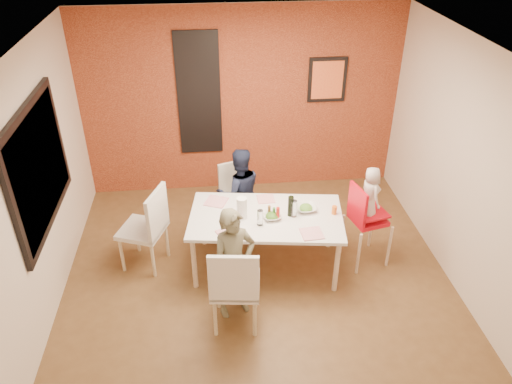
{
  "coord_description": "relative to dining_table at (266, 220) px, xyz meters",
  "views": [
    {
      "loc": [
        -0.48,
        -4.42,
        3.98
      ],
      "look_at": [
        0.0,
        0.3,
        1.05
      ],
      "focal_mm": 35.0,
      "sensor_mm": 36.0,
      "label": 1
    }
  ],
  "objects": [
    {
      "name": "child_far",
      "position": [
        -0.26,
        0.73,
        -0.05
      ],
      "size": [
        0.66,
        0.55,
        1.22
      ],
      "primitive_type": "imported",
      "rotation": [
        0.0,
        0.0,
        3.3
      ],
      "color": "#161C32",
      "rests_on": "ground"
    },
    {
      "name": "toddler",
      "position": [
        1.2,
        -0.0,
        0.29
      ],
      "size": [
        0.27,
        0.36,
        0.66
      ],
      "primitive_type": "imported",
      "rotation": [
        0.0,
        0.0,
        1.78
      ],
      "color": "beige",
      "rests_on": "high_chair"
    },
    {
      "name": "child_near",
      "position": [
        -0.42,
        -0.72,
        -0.02
      ],
      "size": [
        0.55,
        0.46,
        1.3
      ],
      "primitive_type": "imported",
      "rotation": [
        0.0,
        0.0,
        0.37
      ],
      "color": "brown",
      "rests_on": "ground"
    },
    {
      "name": "art_print_frame",
      "position": [
        1.09,
        1.93,
        0.98
      ],
      "size": [
        0.54,
        0.03,
        0.64
      ],
      "primitive_type": "cube",
      "color": "black",
      "rests_on": "wall_back"
    },
    {
      "name": "high_chair",
      "position": [
        1.17,
        -0.01,
        -0.03
      ],
      "size": [
        0.54,
        0.54,
        1.07
      ],
      "rotation": [
        0.0,
        0.0,
        1.81
      ],
      "color": "red",
      "rests_on": "ground"
    },
    {
      "name": "paper_towel_roll",
      "position": [
        -0.28,
        -0.01,
        0.2
      ],
      "size": [
        0.12,
        0.12,
        0.26
      ],
      "primitive_type": "cylinder",
      "color": "white",
      "rests_on": "dining_table"
    },
    {
      "name": "wine_glass_b",
      "position": [
        0.31,
        -0.04,
        0.17
      ],
      "size": [
        0.07,
        0.07,
        0.21
      ],
      "primitive_type": "cylinder",
      "color": "white",
      "rests_on": "dining_table"
    },
    {
      "name": "picture_window_pane",
      "position": [
        -2.32,
        -0.08,
        0.88
      ],
      "size": [
        0.02,
        1.55,
        1.15
      ],
      "primitive_type": "cube",
      "color": "black",
      "rests_on": "wall_left"
    },
    {
      "name": "chair_near",
      "position": [
        -0.43,
        -0.97,
        -0.08
      ],
      "size": [
        0.54,
        0.54,
        1.06
      ],
      "rotation": [
        0.0,
        0.0,
        3.02
      ],
      "color": "silver",
      "rests_on": "ground"
    },
    {
      "name": "chair_left",
      "position": [
        -1.36,
        0.16,
        -0.07
      ],
      "size": [
        0.63,
        0.63,
        1.06
      ],
      "rotation": [
        0.0,
        0.0,
        4.36
      ],
      "color": "silver",
      "rests_on": "ground"
    },
    {
      "name": "wall_right",
      "position": [
        2.14,
        -0.28,
        0.68
      ],
      "size": [
        0.02,
        4.5,
        2.7
      ],
      "primitive_type": "cube",
      "color": "beige",
      "rests_on": "ground"
    },
    {
      "name": "chair_far",
      "position": [
        -0.28,
        0.97,
        -0.17
      ],
      "size": [
        0.52,
        0.52,
        0.88
      ],
      "rotation": [
        0.0,
        0.0,
        0.34
      ],
      "color": "beige",
      "rests_on": "ground"
    },
    {
      "name": "plate_far_mid",
      "position": [
        0.04,
        0.35,
        0.07
      ],
      "size": [
        0.21,
        0.21,
        0.01
      ],
      "primitive_type": "cube",
      "rotation": [
        0.0,
        0.0,
        0.04
      ],
      "color": "white",
      "rests_on": "dining_table"
    },
    {
      "name": "condiment_brown",
      "position": [
        0.04,
        0.0,
        0.13
      ],
      "size": [
        0.03,
        0.03,
        0.13
      ],
      "primitive_type": "cylinder",
      "color": "brown",
      "rests_on": "dining_table"
    },
    {
      "name": "sippy_cup",
      "position": [
        0.79,
        -0.04,
        0.12
      ],
      "size": [
        0.06,
        0.06,
        0.1
      ],
      "primitive_type": "cylinder",
      "color": "orange",
      "rests_on": "dining_table"
    },
    {
      "name": "art_print_canvas",
      "position": [
        1.09,
        1.91,
        0.98
      ],
      "size": [
        0.44,
        0.01,
        0.54
      ],
      "primitive_type": "cube",
      "color": "orange",
      "rests_on": "wall_back"
    },
    {
      "name": "dining_table",
      "position": [
        0.0,
        0.0,
        0.0
      ],
      "size": [
        1.87,
        1.21,
        0.73
      ],
      "rotation": [
        0.0,
        0.0,
        -0.14
      ],
      "color": "white",
      "rests_on": "ground"
    },
    {
      "name": "wall_left",
      "position": [
        -2.36,
        -0.28,
        0.68
      ],
      "size": [
        0.02,
        4.5,
        2.7
      ],
      "primitive_type": "cube",
      "color": "beige",
      "rests_on": "ground"
    },
    {
      "name": "brick_accent_wall",
      "position": [
        -0.11,
        1.95,
        0.68
      ],
      "size": [
        4.5,
        0.02,
        2.7
      ],
      "primitive_type": "cube",
      "color": "maroon",
      "rests_on": "ground"
    },
    {
      "name": "ceiling",
      "position": [
        -0.11,
        -0.28,
        2.03
      ],
      "size": [
        4.5,
        4.5,
        0.02
      ],
      "primitive_type": "cube",
      "color": "white",
      "rests_on": "wall_back"
    },
    {
      "name": "wine_bottle",
      "position": [
        0.28,
        -0.02,
        0.19
      ],
      "size": [
        0.07,
        0.07,
        0.25
      ],
      "primitive_type": "cylinder",
      "color": "black",
      "rests_on": "dining_table"
    },
    {
      "name": "wall_back",
      "position": [
        -0.11,
        1.97,
        0.68
      ],
      "size": [
        4.5,
        0.02,
        2.7
      ],
      "primitive_type": "cube",
      "color": "beige",
      "rests_on": "ground"
    },
    {
      "name": "wine_glass_a",
      "position": [
        -0.09,
        -0.17,
        0.16
      ],
      "size": [
        0.07,
        0.07,
        0.19
      ],
      "primitive_type": "cylinder",
      "color": "white",
      "rests_on": "dining_table"
    },
    {
      "name": "picture_window_frame",
      "position": [
        -2.33,
        -0.08,
        0.88
      ],
      "size": [
        0.05,
        1.7,
        1.3
      ],
      "primitive_type": "cube",
      "color": "black",
      "rests_on": "wall_left"
    },
    {
      "name": "plate_near_left",
      "position": [
        -0.47,
        -0.29,
        0.07
      ],
      "size": [
        0.26,
        0.26,
        0.01
      ],
      "primitive_type": "cube",
      "rotation": [
        0.0,
        0.0,
        0.4
      ],
      "color": "white",
      "rests_on": "dining_table"
    },
    {
      "name": "condiment_green",
      "position": [
        0.09,
        -0.03,
        0.13
      ],
      "size": [
        0.03,
        0.03,
        0.13
      ],
      "primitive_type": "cylinder",
      "color": "#2C7527",
      "rests_on": "dining_table"
    },
    {
      "name": "plate_near_right",
      "position": [
        0.46,
        -0.4,
        0.07
      ],
      "size": [
        0.25,
        0.25,
        0.01
      ],
      "primitive_type": "cube",
      "rotation": [
        0.0,
        0.0,
        0.08
      ],
      "color": "white",
      "rests_on": "dining_table"
    },
    {
      "name": "wall_front",
      "position": [
        -0.11,
        -2.53,
        0.68
      ],
      "size": [
        4.5,
        0.02,
        2.7
      ],
      "primitive_type": "cube",
      "color": "beige",
      "rests_on": "ground"
    },
    {
      "name": "plate_far_left",
      "position": [
        -0.56,
        0.35,
        0.07
      ],
      "size": [
        0.32,
        0.32,
        0.01
      ],
      "primitive_type": "cube",
      "rotation": [
        0.0,
        0.0,
        -0.39
      ],
      "color": "white",
      "rests_on": "dining_table"
    },
    {
      "name": "salad_bowl_a",
      "position": [
        0.06,
        -0.06,
        0.09
      ],
      "size": [
        0.22,
        0.22,
        0.05
      ],
      "primitive_type": "imported",
      "rotation": [
        0.0,
        0.0,
        0.08
      ],
      "color": "white",
      "rests_on": "dining_table"
    },
    {
      "name": "glassblock_strip",
      "position": [
        -0.71,
        1.93,
        0.83
      ],
      "size": [
        0.55,
        0.03,
        1.7
      ],
      "primitive_type": "cube",
      "color": "silver",
      "rests_on": "wall_back"
    },
    {
      "name": "ground",
      "position": [
        -0.11,
        -0.28,
        -0.67
      ],
      "size": [
        4.5,
        4.5,
        0.0
      ],
      "primitive_type": "plane",
      "color": "brown",
      "rests_on": "ground"
    },
    {
      "name": "salad_bowl_b",
      "position": [
        0.48,
        0.07,
        0.09
      ],
      "size": [
        0.26,
        0.26,
        0.06
      ],
      "primitive_type": "imported",
      "rotation": [
        0.0,
        0.0,
        0.08
      ],
      "color": "white",
      "rests_on": "dining_table"
    },
    {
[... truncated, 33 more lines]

